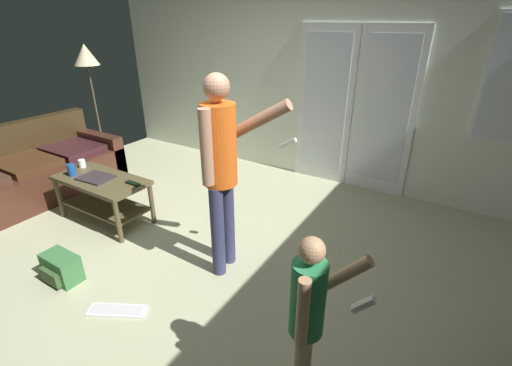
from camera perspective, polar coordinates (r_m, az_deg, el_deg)
ground_plane at (r=3.47m, az=-8.85°, el=-11.40°), size 6.31×4.65×0.02m
wall_back_with_doors at (r=4.77m, az=9.47°, el=16.64°), size 6.31×0.09×2.81m
leather_couch at (r=5.14m, az=-32.98°, el=1.03°), size 0.94×2.14×0.86m
coffee_table at (r=4.13m, az=-23.39°, el=-1.05°), size 1.04×0.51×0.50m
person_adult at (r=2.79m, az=-5.54°, el=3.42°), size 0.67×0.52×1.69m
person_child at (r=1.94m, az=8.44°, el=-19.95°), size 0.39×0.36×1.13m
floor_lamp at (r=5.79m, az=-25.54°, el=17.23°), size 0.34×0.34×1.70m
backpack at (r=3.49m, az=-28.82°, el=-11.86°), size 0.33×0.22×0.24m
loose_keyboard at (r=3.07m, az=-21.42°, el=-18.51°), size 0.45×0.32×0.02m
laptop_closed at (r=4.09m, az=-24.34°, el=0.79°), size 0.37×0.28×0.02m
cup_near_edge at (r=4.46m, az=-26.17°, el=2.84°), size 0.07×0.07×0.09m
cup_by_laptop at (r=4.26m, az=-27.50°, el=1.87°), size 0.08×0.08×0.13m
tv_remote_black at (r=3.81m, az=-19.18°, el=-0.06°), size 0.17×0.05×0.02m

